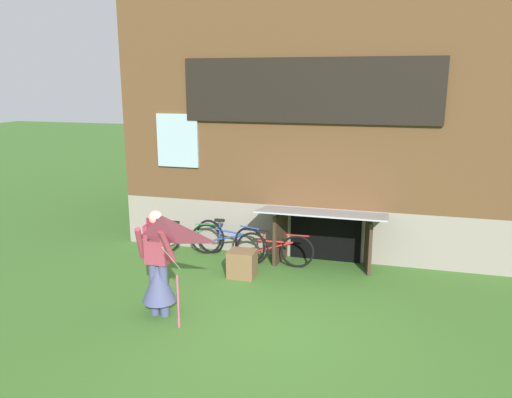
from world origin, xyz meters
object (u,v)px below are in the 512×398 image
bicycle_red (275,249)px  bicycle_blue (229,240)px  wooden_crate (242,264)px  bicycle_green (185,238)px  person (158,272)px  kite (163,245)px

bicycle_red → bicycle_blue: size_ratio=0.94×
wooden_crate → bicycle_green: bearing=149.4°
person → bicycle_blue: bearing=90.8°
person → bicycle_blue: (0.24, 2.71, -0.33)m
bicycle_red → bicycle_blue: bicycle_blue is taller
kite → bicycle_red: kite is taller
person → bicycle_red: size_ratio=1.09×
person → bicycle_green: bearing=110.9°
person → bicycle_green: (-0.73, 2.70, -0.37)m
bicycle_red → wooden_crate: bicycle_red is taller
kite → wooden_crate: kite is taller
person → bicycle_green: size_ratio=1.12×
kite → wooden_crate: (0.41, 2.34, -1.10)m
bicycle_blue → bicycle_green: size_ratio=1.10×
bicycle_green → kite: bearing=-83.7°
bicycle_blue → wooden_crate: bicycle_blue is taller
bicycle_blue → kite: bearing=-70.4°
kite → bicycle_green: bearing=108.8°
bicycle_blue → bicycle_red: bearing=5.1°
bicycle_blue → wooden_crate: 1.06m
person → wooden_crate: bearing=72.4°
bicycle_blue → person: bearing=-77.8°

